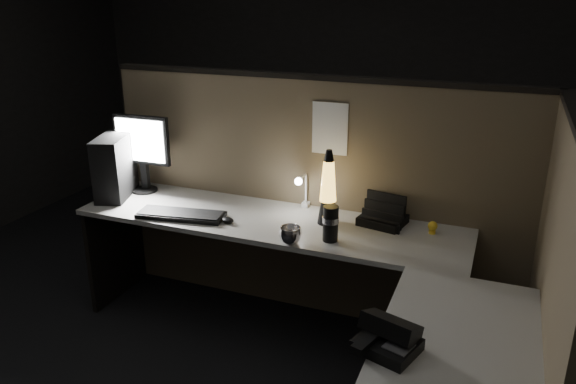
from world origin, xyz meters
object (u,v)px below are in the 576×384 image
at_px(keyboard, 181,215).
at_px(lava_lamp, 328,193).
at_px(monitor, 142,146).
at_px(desk_phone, 387,337).
at_px(pc_tower, 115,167).

bearing_deg(keyboard, lava_lamp, 6.01).
xyz_separation_m(monitor, desk_phone, (1.87, -1.14, -0.26)).
bearing_deg(monitor, keyboard, -35.82).
relative_size(pc_tower, lava_lamp, 0.91).
xyz_separation_m(pc_tower, desk_phone, (1.98, -0.99, -0.15)).
height_order(monitor, desk_phone, monitor).
xyz_separation_m(keyboard, desk_phone, (1.40, -0.83, 0.04)).
xyz_separation_m(pc_tower, monitor, (0.11, 0.15, 0.11)).
bearing_deg(monitor, pc_tower, -127.92).
height_order(pc_tower, lava_lamp, lava_lamp).
distance_m(pc_tower, lava_lamp, 1.41).
bearing_deg(keyboard, pc_tower, 154.84).
bearing_deg(desk_phone, pc_tower, 171.29).
xyz_separation_m(pc_tower, keyboard, (0.58, -0.16, -0.18)).
relative_size(monitor, lava_lamp, 1.17).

